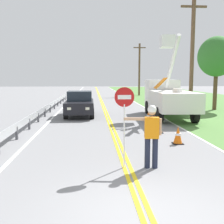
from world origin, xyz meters
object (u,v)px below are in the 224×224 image
at_px(utility_pole_mid, 139,69).
at_px(traffic_cone_mid, 159,126).
at_px(stop_sign_paddle, 124,109).
at_px(utility_bucket_truck, 168,96).
at_px(traffic_cone_lead, 178,135).
at_px(flagger_worker, 151,132).
at_px(oncoming_sedan_nearest, 80,104).
at_px(roadside_tree_verge, 217,57).
at_px(utility_pole_near, 192,55).
at_px(traffic_cone_tail, 149,116).

height_order(utility_pole_mid, traffic_cone_mid, utility_pole_mid).
xyz_separation_m(stop_sign_paddle, utility_bucket_truck, (4.10, 10.14, -0.30)).
height_order(utility_pole_mid, traffic_cone_lead, utility_pole_mid).
relative_size(flagger_worker, stop_sign_paddle, 0.78).
bearing_deg(traffic_cone_mid, oncoming_sedan_nearest, 123.63).
relative_size(utility_bucket_truck, traffic_cone_lead, 9.87).
bearing_deg(traffic_cone_mid, roadside_tree_verge, 52.51).
relative_size(utility_pole_mid, traffic_cone_lead, 10.88).
distance_m(utility_bucket_truck, traffic_cone_mid, 5.70).
bearing_deg(traffic_cone_lead, flagger_worker, -121.34).
relative_size(utility_pole_near, traffic_cone_tail, 11.49).
height_order(flagger_worker, traffic_cone_lead, flagger_worker).
relative_size(utility_pole_mid, traffic_cone_tail, 10.88).
relative_size(flagger_worker, traffic_cone_mid, 2.61).
distance_m(flagger_worker, traffic_cone_mid, 5.22).
bearing_deg(roadside_tree_verge, traffic_cone_mid, -127.49).
xyz_separation_m(utility_bucket_truck, oncoming_sedan_nearest, (-5.87, 0.72, -0.58)).
distance_m(oncoming_sedan_nearest, traffic_cone_tail, 5.07).
bearing_deg(roadside_tree_verge, stop_sign_paddle, -123.29).
bearing_deg(flagger_worker, oncoming_sedan_nearest, 103.01).
distance_m(traffic_cone_mid, roadside_tree_verge, 11.93).
height_order(traffic_cone_mid, roadside_tree_verge, roadside_tree_verge).
bearing_deg(traffic_cone_lead, stop_sign_paddle, -132.40).
distance_m(utility_pole_mid, traffic_cone_lead, 30.31).
xyz_separation_m(utility_bucket_truck, roadside_tree_verge, (4.96, 3.67, 2.86)).
bearing_deg(oncoming_sedan_nearest, flagger_worker, -76.99).
height_order(utility_pole_near, roadside_tree_verge, utility_pole_near).
bearing_deg(flagger_worker, traffic_cone_tail, 78.64).
xyz_separation_m(stop_sign_paddle, traffic_cone_mid, (2.21, 4.88, -1.37)).
height_order(stop_sign_paddle, utility_bucket_truck, utility_bucket_truck).
bearing_deg(utility_pole_mid, oncoming_sedan_nearest, -109.86).
xyz_separation_m(flagger_worker, utility_bucket_truck, (3.34, 10.23, 0.37)).
relative_size(stop_sign_paddle, traffic_cone_tail, 3.33).
bearing_deg(utility_pole_mid, traffic_cone_lead, -96.91).
bearing_deg(traffic_cone_lead, utility_pole_near, 66.98).
distance_m(utility_bucket_truck, oncoming_sedan_nearest, 5.94).
distance_m(traffic_cone_lead, roadside_tree_verge, 13.53).
bearing_deg(traffic_cone_mid, traffic_cone_lead, -83.82).
distance_m(utility_bucket_truck, utility_pole_mid, 22.65).
xyz_separation_m(stop_sign_paddle, oncoming_sedan_nearest, (-1.77, 10.86, -0.88)).
bearing_deg(flagger_worker, traffic_cone_mid, 73.71).
relative_size(stop_sign_paddle, roadside_tree_verge, 0.39).
bearing_deg(traffic_cone_mid, traffic_cone_tail, 86.80).
distance_m(oncoming_sedan_nearest, utility_pole_mid, 23.28).
bearing_deg(flagger_worker, stop_sign_paddle, 173.52).
bearing_deg(utility_bucket_truck, utility_pole_mid, 84.99).
height_order(flagger_worker, utility_pole_near, utility_pole_near).
relative_size(utility_pole_near, traffic_cone_lead, 11.49).
relative_size(stop_sign_paddle, traffic_cone_lead, 3.33).
bearing_deg(utility_pole_mid, utility_pole_near, -89.98).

